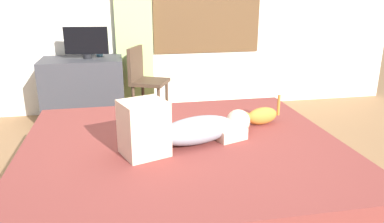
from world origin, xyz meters
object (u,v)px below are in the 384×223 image
cup (99,53)px  chair_by_desk (144,78)px  cat (260,116)px  desk (84,91)px  tv_monitor (86,42)px  person_lying (184,129)px  bed (183,177)px

cup → chair_by_desk: 0.59m
cat → chair_by_desk: chair_by_desk is taller
desk → tv_monitor: tv_monitor is taller
person_lying → chair_by_desk: size_ratio=1.08×
chair_by_desk → bed: bearing=-86.8°
cat → desk: desk is taller
person_lying → tv_monitor: size_ratio=1.93×
person_lying → cup: 2.31m
bed → cup: (-0.60, 2.19, 0.53)m
desk → bed: bearing=-68.9°
tv_monitor → cup: size_ratio=5.99×
tv_monitor → bed: bearing=-70.6°
cat → chair_by_desk: (-0.74, 1.76, -0.06)m
bed → cup: bearing=105.4°
person_lying → cat: (0.63, 0.28, -0.05)m
cup → chair_by_desk: size_ratio=0.09×
person_lying → cup: (-0.61, 2.22, 0.16)m
cat → cup: 2.31m
person_lying → tv_monitor: 2.25m
cup → person_lying: bearing=-74.8°
desk → chair_by_desk: size_ratio=1.05×
person_lying → cat: bearing=24.1°
bed → desk: 2.23m
cup → bed: bearing=-74.6°
person_lying → cup: size_ratio=11.56×
bed → chair_by_desk: size_ratio=2.51×
desk → cup: 0.47m
bed → cat: 0.75m
bed → cup: size_ratio=27.00×
bed → tv_monitor: size_ratio=4.50×
desk → chair_by_desk: bearing=-5.9°
person_lying → tv_monitor: tv_monitor is taller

